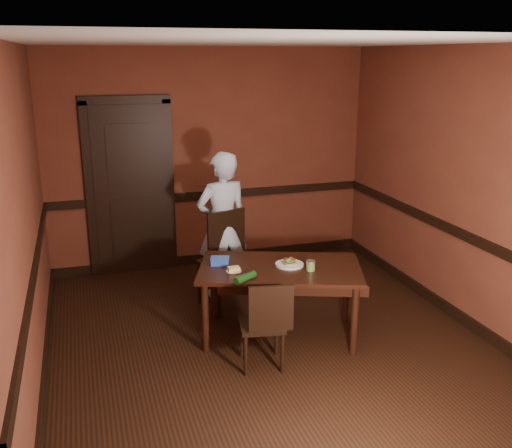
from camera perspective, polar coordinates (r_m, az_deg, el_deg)
floor at (r=5.52m, az=1.11°, el=-11.51°), size 4.00×4.50×0.01m
ceiling at (r=4.87m, az=1.29°, el=17.76°), size 4.00×4.50×0.01m
wall_back at (r=7.15m, az=-4.57°, el=6.46°), size 4.00×0.02×2.70m
wall_front at (r=3.09m, az=14.65°, el=-7.79°), size 4.00×0.02×2.70m
wall_left at (r=4.80m, az=-22.06°, el=0.27°), size 0.02×4.50×2.70m
wall_right at (r=5.96m, az=19.79°, el=3.49°), size 0.02×4.50×2.70m
dado_back at (r=7.23m, az=-4.47°, el=2.92°), size 4.00×0.03×0.10m
dado_left at (r=4.94m, az=-21.33°, el=-4.73°), size 0.03×4.50×0.10m
dado_right at (r=6.06m, az=19.26°, el=-0.66°), size 0.03×4.50×0.10m
baseboard_back at (r=7.47m, az=-4.32°, el=-3.35°), size 4.00×0.03×0.12m
baseboard_left at (r=5.29m, az=-20.36°, el=-13.26°), size 0.03×4.50×0.12m
baseboard_right at (r=6.35m, az=18.54°, el=-7.93°), size 0.03×4.50×0.12m
door at (r=7.02m, az=-12.46°, el=3.78°), size 1.05×0.07×2.20m
dining_table at (r=5.47m, az=2.37°, el=-7.72°), size 1.69×1.30×0.70m
chair_far at (r=6.04m, az=-3.09°, el=-3.79°), size 0.59×0.59×1.00m
chair_near at (r=4.95m, az=0.56°, el=-9.83°), size 0.43×0.43×0.80m
person at (r=6.23m, az=-3.36°, el=-0.12°), size 0.65×0.49×1.62m
sandwich_plate at (r=5.36m, az=3.37°, el=-3.96°), size 0.27×0.27×0.07m
sauce_jar at (r=5.24m, az=5.49°, el=-4.15°), size 0.08×0.08×0.10m
cheese_saucer at (r=5.21m, az=-2.24°, el=-4.59°), size 0.14×0.14×0.04m
food_tub at (r=5.37m, az=-3.63°, el=-3.71°), size 0.20×0.16×0.07m
wrapped_veg at (r=4.99m, az=-1.09°, el=-5.38°), size 0.23×0.18×0.07m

